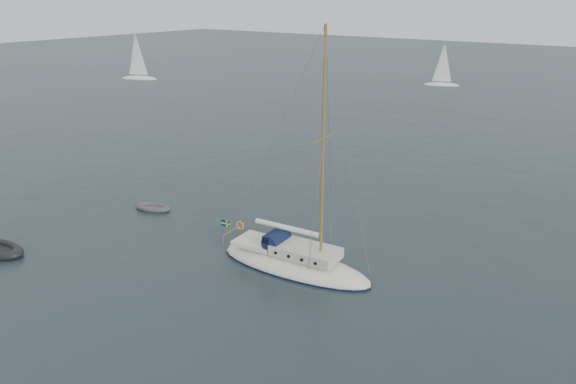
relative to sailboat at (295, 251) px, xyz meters
The scene contains 5 objects.
ground 2.45m from the sailboat, 143.41° to the left, with size 300.00×300.00×0.00m, color black.
sailboat is the anchor object (origin of this frame).
dinghy 12.88m from the sailboat, behind, with size 2.65×1.20×0.38m.
distant_yacht_c 67.21m from the sailboat, 104.72° to the left, with size 5.51×2.94×7.31m.
distant_yacht_a 74.50m from the sailboat, 145.95° to the left, with size 6.36×3.39×8.43m.
Camera 1 is at (17.18, -23.37, 13.89)m, focal length 35.00 mm.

